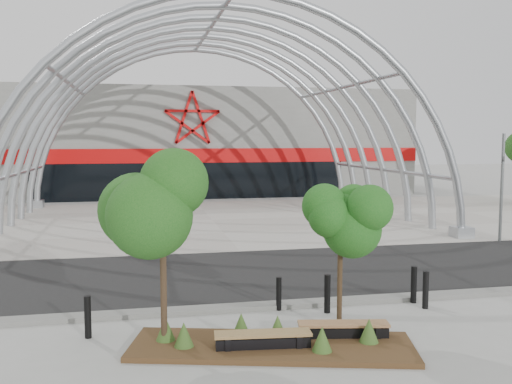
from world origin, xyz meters
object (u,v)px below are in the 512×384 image
object	(u,v)px
street_tree_1	(341,222)
street_tree_0	(162,203)
bench_0	(263,342)
bollard_2	(327,294)
bench_1	(343,332)
signal_pole	(502,185)

from	to	relation	value
street_tree_1	street_tree_0	bearing A→B (deg)	-176.19
bench_0	street_tree_0	bearing A→B (deg)	160.19
street_tree_0	bench_0	xyz separation A→B (m)	(1.97, -0.71, -2.84)
street_tree_0	bollard_2	size ratio (longest dim) A/B	4.36
bollard_2	bench_1	bearing A→B (deg)	-98.90
bench_0	bollard_2	size ratio (longest dim) A/B	2.08
street_tree_0	bench_1	world-z (taller)	street_tree_0
street_tree_0	bollard_2	distance (m)	5.08
street_tree_0	bench_1	bearing A→B (deg)	-6.67
street_tree_0	bench_0	size ratio (longest dim) A/B	2.10
bench_1	bollard_2	xyz separation A→B (m)	(0.31, 1.98, 0.29)
bollard_2	bench_0	bearing A→B (deg)	-133.79
bollard_2	street_tree_0	bearing A→B (deg)	-159.58
signal_pole	bench_1	size ratio (longest dim) A/B	2.28
signal_pole	bench_0	bearing A→B (deg)	-140.92
signal_pole	bench_0	xyz separation A→B (m)	(-12.51, -10.16, -2.18)
signal_pole	bench_1	xyz separation A→B (m)	(-10.67, -9.90, -2.18)
street_tree_0	bench_1	size ratio (longest dim) A/B	2.12
bollard_2	signal_pole	bearing A→B (deg)	37.38
street_tree_1	bench_1	world-z (taller)	street_tree_1
signal_pole	street_tree_0	distance (m)	17.30
street_tree_0	street_tree_1	bearing A→B (deg)	3.81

